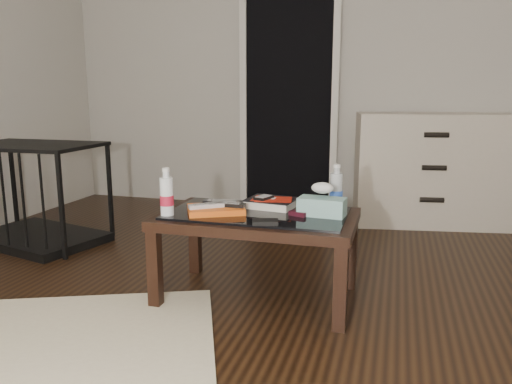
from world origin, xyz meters
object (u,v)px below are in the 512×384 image
(coffee_table, at_px, (258,224))
(textbook, at_px, (271,203))
(pet_crate, at_px, (36,211))
(water_bottle_right, at_px, (336,187))
(dresser, at_px, (432,169))
(water_bottle_left, at_px, (167,192))
(tissue_box, at_px, (322,207))

(coffee_table, relative_size, textbook, 4.00)
(pet_crate, distance_m, textbook, 1.89)
(textbook, relative_size, water_bottle_right, 1.05)
(dresser, xyz_separation_m, water_bottle_left, (-1.37, -2.03, 0.13))
(coffee_table, relative_size, water_bottle_right, 4.20)
(pet_crate, bearing_deg, water_bottle_right, 5.58)
(water_bottle_right, bearing_deg, tissue_box, -107.35)
(textbook, height_order, tissue_box, tissue_box)
(pet_crate, distance_m, water_bottle_left, 1.58)
(tissue_box, bearing_deg, textbook, 164.52)
(water_bottle_right, bearing_deg, coffee_table, -154.56)
(dresser, xyz_separation_m, water_bottle_right, (-0.57, -1.67, 0.13))
(water_bottle_right, bearing_deg, pet_crate, 171.10)
(dresser, relative_size, water_bottle_right, 5.31)
(textbook, bearing_deg, coffee_table, -99.49)
(dresser, bearing_deg, water_bottle_right, -117.84)
(water_bottle_right, relative_size, tissue_box, 1.03)
(pet_crate, height_order, water_bottle_right, pet_crate)
(pet_crate, xyz_separation_m, tissue_box, (2.12, -0.50, 0.28))
(textbook, bearing_deg, water_bottle_left, -138.06)
(water_bottle_left, bearing_deg, pet_crate, 153.02)
(coffee_table, height_order, water_bottle_right, water_bottle_right)
(water_bottle_right, xyz_separation_m, tissue_box, (-0.05, -0.16, -0.07))
(textbook, relative_size, tissue_box, 1.09)
(dresser, relative_size, water_bottle_left, 5.31)
(tissue_box, bearing_deg, pet_crate, 172.00)
(dresser, xyz_separation_m, textbook, (-0.91, -1.72, 0.03))
(coffee_table, height_order, textbook, textbook)
(textbook, distance_m, water_bottle_left, 0.56)
(coffee_table, relative_size, dresser, 0.79)
(coffee_table, distance_m, tissue_box, 0.35)
(dresser, height_order, textbook, dresser)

